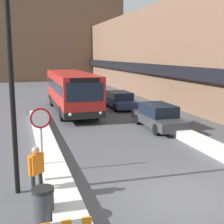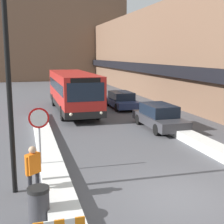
% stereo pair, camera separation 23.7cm
% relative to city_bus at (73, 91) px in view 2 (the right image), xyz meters
% --- Properties ---
extents(ground_plane, '(160.00, 160.00, 0.00)m').
position_rel_city_bus_xyz_m(ground_plane, '(0.86, -15.60, -1.64)').
color(ground_plane, '#515156').
extents(building_row_right, '(5.50, 60.00, 9.00)m').
position_rel_city_bus_xyz_m(building_row_right, '(10.84, 8.40, 2.84)').
color(building_row_right, brown).
rests_on(building_row_right, ground_plane).
extents(building_backdrop_far, '(26.00, 8.00, 17.83)m').
position_rel_city_bus_xyz_m(building_backdrop_far, '(0.86, 32.76, 7.27)').
color(building_backdrop_far, brown).
rests_on(building_backdrop_far, ground_plane).
extents(snow_bank_left, '(0.90, 17.05, 0.35)m').
position_rel_city_bus_xyz_m(snow_bank_left, '(-2.74, -9.12, -1.47)').
color(snow_bank_left, silver).
rests_on(snow_bank_left, ground_plane).
extents(snow_bank_right, '(0.90, 13.00, 0.41)m').
position_rel_city_bus_xyz_m(snow_bank_right, '(4.46, -9.51, -1.44)').
color(snow_bank_right, silver).
rests_on(snow_bank_right, ground_plane).
extents(city_bus, '(2.68, 10.41, 3.01)m').
position_rel_city_bus_xyz_m(city_bus, '(0.00, 0.00, 0.00)').
color(city_bus, red).
rests_on(city_bus, ground_plane).
extents(parked_car_front, '(1.79, 4.62, 1.46)m').
position_rel_city_bus_xyz_m(parked_car_front, '(4.06, -6.97, -0.91)').
color(parked_car_front, '#38383D').
rests_on(parked_car_front, ground_plane).
extents(parked_car_middle, '(1.86, 4.61, 1.36)m').
position_rel_city_bus_xyz_m(parked_car_middle, '(4.06, 0.50, -0.95)').
color(parked_car_middle, navy).
rests_on(parked_car_middle, ground_plane).
extents(stop_sign, '(0.76, 0.08, 2.47)m').
position_rel_city_bus_xyz_m(stop_sign, '(-3.15, -12.25, 0.15)').
color(stop_sign, gray).
rests_on(stop_sign, ground_plane).
extents(street_lamp, '(1.46, 0.36, 7.33)m').
position_rel_city_bus_xyz_m(street_lamp, '(-3.80, -13.79, 2.82)').
color(street_lamp, black).
rests_on(street_lamp, ground_plane).
extents(pedestrian, '(0.48, 0.45, 1.68)m').
position_rel_city_bus_xyz_m(pedestrian, '(-3.47, -14.45, -0.64)').
color(pedestrian, '#232328').
rests_on(pedestrian, ground_plane).
extents(trash_bin, '(0.59, 0.59, 0.95)m').
position_rel_city_bus_xyz_m(trash_bin, '(-3.39, -15.84, -1.17)').
color(trash_bin, '#38383D').
rests_on(trash_bin, ground_plane).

